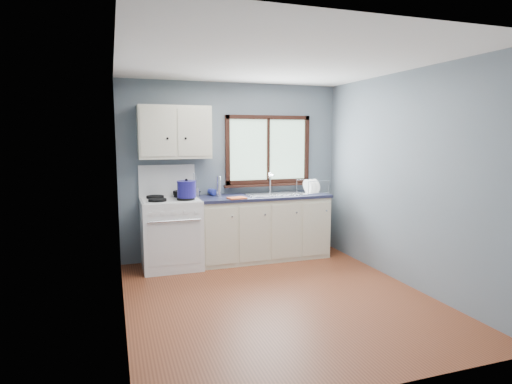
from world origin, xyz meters
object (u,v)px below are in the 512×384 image
object	(u,v)px
thermos	(218,186)
skillet	(183,193)
dish_rack	(312,189)
utensil_crock	(196,192)
gas_range	(171,231)
stockpot	(187,189)
base_cabinets	(263,230)
sink	(275,199)

from	to	relation	value
thermos	skillet	bearing A→B (deg)	173.94
dish_rack	utensil_crock	bearing A→B (deg)	162.60
gas_range	stockpot	bearing A→B (deg)	-36.20
thermos	gas_range	bearing A→B (deg)	-171.56
utensil_crock	thermos	xyz separation A→B (m)	(0.31, -0.04, 0.07)
gas_range	base_cabinets	distance (m)	1.31
utensil_crock	dish_rack	distance (m)	1.71
dish_rack	skillet	bearing A→B (deg)	162.65
stockpot	base_cabinets	bearing A→B (deg)	8.27
gas_range	dish_rack	bearing A→B (deg)	0.35
sink	skillet	distance (m)	1.31
base_cabinets	utensil_crock	bearing A→B (deg)	172.59
thermos	base_cabinets	bearing A→B (deg)	-7.44
base_cabinets	stockpot	distance (m)	1.30
dish_rack	base_cabinets	bearing A→B (deg)	166.45
thermos	sink	bearing A→B (deg)	-5.82
utensil_crock	thermos	world-z (taller)	utensil_crock
gas_range	stockpot	world-z (taller)	gas_range
base_cabinets	skillet	size ratio (longest dim) A/B	4.81
dish_rack	gas_range	bearing A→B (deg)	167.25
sink	stockpot	size ratio (longest dim) A/B	3.29
base_cabinets	dish_rack	size ratio (longest dim) A/B	4.11
base_cabinets	dish_rack	distance (m)	0.95
thermos	dish_rack	distance (m)	1.40
base_cabinets	sink	bearing A→B (deg)	-0.13
stockpot	thermos	xyz separation A→B (m)	(0.48, 0.24, -0.01)
gas_range	sink	size ratio (longest dim) A/B	1.62
base_cabinets	utensil_crock	xyz separation A→B (m)	(-0.94, 0.12, 0.58)
stockpot	utensil_crock	distance (m)	0.34
base_cabinets	thermos	distance (m)	0.91
skillet	stockpot	distance (m)	0.31
skillet	thermos	bearing A→B (deg)	-8.58
sink	thermos	bearing A→B (deg)	174.18
sink	skillet	world-z (taller)	sink
gas_range	sink	bearing A→B (deg)	0.71
base_cabinets	skillet	xyz separation A→B (m)	(-1.12, 0.13, 0.58)
base_cabinets	dish_rack	world-z (taller)	dish_rack
gas_range	skillet	distance (m)	0.55
skillet	utensil_crock	bearing A→B (deg)	-6.30
base_cabinets	gas_range	bearing A→B (deg)	-179.18
utensil_crock	sink	bearing A→B (deg)	-6.25
gas_range	skillet	bearing A→B (deg)	38.92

